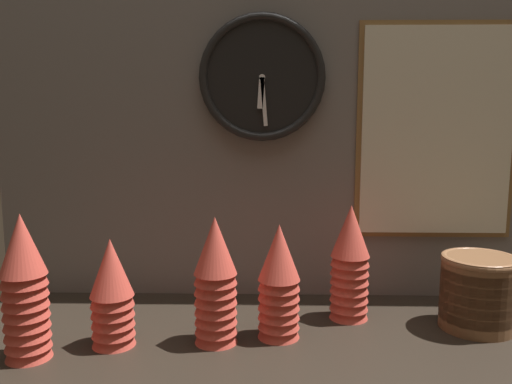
# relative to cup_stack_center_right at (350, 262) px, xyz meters

# --- Properties ---
(ground_plane) EXTENTS (1.60, 0.56, 0.04)m
(ground_plane) POSITION_rel_cup_stack_center_right_xyz_m (-0.05, -0.10, -0.15)
(ground_plane) COLOR black
(wall_tiled_back) EXTENTS (1.60, 0.03, 1.05)m
(wall_tiled_back) POSITION_rel_cup_stack_center_right_xyz_m (-0.05, 0.17, 0.40)
(wall_tiled_back) COLOR slate
(wall_tiled_back) RESTS_ON ground_plane
(cup_stack_center_right) EXTENTS (0.09, 0.09, 0.26)m
(cup_stack_center_right) POSITION_rel_cup_stack_center_right_xyz_m (0.00, 0.00, 0.00)
(cup_stack_center_right) COLOR #DB4C3D
(cup_stack_center_right) RESTS_ON ground_plane
(cup_stack_center) EXTENTS (0.09, 0.09, 0.24)m
(cup_stack_center) POSITION_rel_cup_stack_center_right_xyz_m (-0.16, -0.11, -0.01)
(cup_stack_center) COLOR #DB4C3D
(cup_stack_center) RESTS_ON ground_plane
(cup_stack_center_left) EXTENTS (0.09, 0.09, 0.26)m
(cup_stack_center_left) POSITION_rel_cup_stack_center_right_xyz_m (-0.29, -0.13, 0.00)
(cup_stack_center_left) COLOR #DB4C3D
(cup_stack_center_left) RESTS_ON ground_plane
(cup_stack_far_left) EXTENTS (0.09, 0.09, 0.28)m
(cup_stack_far_left) POSITION_rel_cup_stack_center_right_xyz_m (-0.63, -0.21, 0.01)
(cup_stack_far_left) COLOR #DB4C3D
(cup_stack_far_left) RESTS_ON ground_plane
(cup_stack_left) EXTENTS (0.09, 0.09, 0.22)m
(cup_stack_left) POSITION_rel_cup_stack_center_right_xyz_m (-0.49, -0.15, -0.02)
(cup_stack_left) COLOR #DB4C3D
(cup_stack_left) RESTS_ON ground_plane
(bowl_stack_right) EXTENTS (0.16, 0.16, 0.16)m
(bowl_stack_right) POSITION_rel_cup_stack_center_right_xyz_m (0.27, -0.05, -0.05)
(bowl_stack_right) COLOR brown
(bowl_stack_right) RESTS_ON ground_plane
(wall_clock) EXTENTS (0.30, 0.03, 0.30)m
(wall_clock) POSITION_rel_cup_stack_center_right_xyz_m (-0.20, 0.14, 0.41)
(wall_clock) COLOR black
(menu_board) EXTENTS (0.38, 0.01, 0.52)m
(menu_board) POSITION_rel_cup_stack_center_right_xyz_m (0.22, 0.14, 0.28)
(menu_board) COLOR olive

